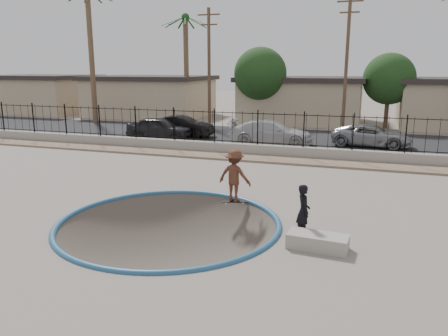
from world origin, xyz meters
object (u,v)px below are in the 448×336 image
object	(u,v)px
videographer	(303,211)
skater	(235,178)
car_b	(182,126)
car_c	(271,132)
car_a	(160,128)
car_d	(371,136)
skateboard	(234,202)
concrete_ledge	(318,241)

from	to	relation	value
videographer	skater	bearing A→B (deg)	26.12
car_b	car_c	xyz separation A→B (m)	(6.48, -1.08, 0.03)
skater	videographer	size ratio (longest dim) A/B	1.19
skater	car_a	world-z (taller)	skater
car_a	car_c	world-z (taller)	car_c
skater	car_d	distance (m)	14.17
car_b	skateboard	bearing A→B (deg)	-154.00
car_c	car_d	size ratio (longest dim) A/B	1.11
concrete_ledge	car_b	world-z (taller)	car_b
skater	car_a	xyz separation A→B (m)	(-8.82, 11.80, -0.15)
concrete_ledge	car_d	size ratio (longest dim) A/B	0.34
skater	concrete_ledge	bearing A→B (deg)	144.80
videographer	concrete_ledge	xyz separation A→B (m)	(0.50, -0.68, -0.58)
car_a	skater	bearing A→B (deg)	-148.28
skateboard	concrete_ledge	distance (m)	4.52
videographer	car_d	xyz separation A→B (m)	(1.82, 15.82, -0.09)
skateboard	car_a	world-z (taller)	car_a
skater	car_c	xyz separation A→B (m)	(-1.36, 12.16, -0.14)
skater	videographer	distance (m)	3.69
skateboard	concrete_ledge	world-z (taller)	concrete_ledge
videographer	car_a	world-z (taller)	videographer
car_c	car_b	bearing A→B (deg)	75.57
concrete_ledge	car_c	xyz separation A→B (m)	(-4.65, 15.26, 0.59)
videographer	car_b	size ratio (longest dim) A/B	0.36
videographer	car_d	distance (m)	15.92
skater	concrete_ledge	world-z (taller)	skater
car_d	concrete_ledge	bearing A→B (deg)	-179.41
skater	car_c	size ratio (longest dim) A/B	0.36
skateboard	skater	bearing A→B (deg)	159.16
car_d	skateboard	bearing A→B (deg)	166.20
car_a	car_b	distance (m)	1.74
car_c	skateboard	bearing A→B (deg)	-178.58
skater	skateboard	size ratio (longest dim) A/B	2.04
concrete_ledge	car_c	bearing A→B (deg)	106.94
skateboard	concrete_ledge	size ratio (longest dim) A/B	0.57
skater	videographer	xyz separation A→B (m)	(2.78, -2.42, -0.15)
car_c	car_d	world-z (taller)	car_c
concrete_ledge	car_d	bearing A→B (deg)	85.43
videographer	car_d	size ratio (longest dim) A/B	0.33
car_a	car_b	bearing A→B (deg)	-39.28
skateboard	concrete_ledge	xyz separation A→B (m)	(3.28, -3.10, 0.14)
videographer	car_a	distance (m)	18.35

